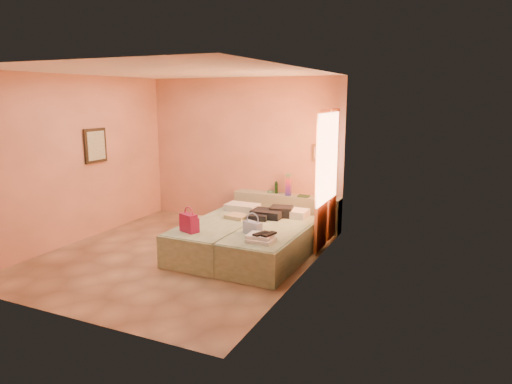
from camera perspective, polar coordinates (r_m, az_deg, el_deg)
ground at (r=7.32m, az=-9.47°, el=-7.82°), size 4.50×4.50×0.00m
room_walls at (r=7.29m, az=-6.10°, el=6.63°), size 4.02×4.51×2.81m
headboard_ledge at (r=8.58m, az=3.80°, el=-2.46°), size 2.05×0.30×0.65m
bed_left at (r=7.31m, az=-4.51°, el=-5.64°), size 0.92×2.01×0.50m
bed_right at (r=6.94m, az=2.05°, el=-6.59°), size 0.92×2.01×0.50m
water_bottle at (r=8.60m, az=2.55°, el=0.55°), size 0.08×0.08×0.22m
rainbow_box at (r=8.40m, az=4.08°, el=0.90°), size 0.09×0.09×0.40m
small_dish at (r=8.68m, az=1.82°, el=0.04°), size 0.13×0.13×0.03m
green_book at (r=8.34m, az=5.97°, el=-0.51°), size 0.20×0.14×0.03m
flower_vase at (r=8.21m, az=9.01°, el=-0.08°), size 0.20×0.20×0.23m
magenta_handbag at (r=6.76m, az=-8.34°, el=-3.82°), size 0.33×0.26×0.27m
khaki_garment at (r=7.43m, az=-2.35°, el=-3.08°), size 0.39×0.33×0.06m
clothes_pile at (r=7.45m, az=1.76°, el=-2.64°), size 0.61×0.61×0.16m
blue_handbag at (r=6.57m, az=-0.43°, el=-4.53°), size 0.31×0.21×0.18m
towel_stack at (r=6.25m, az=0.59°, el=-5.80°), size 0.35×0.30×0.10m
sandal_pair at (r=6.22m, az=1.10°, el=-5.28°), size 0.26×0.29×0.03m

